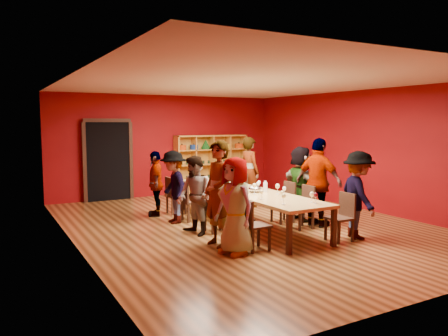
{
  "coord_description": "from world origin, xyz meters",
  "views": [
    {
      "loc": [
        -4.86,
        -7.83,
        2.18
      ],
      "look_at": [
        -0.04,
        0.86,
        1.15
      ],
      "focal_mm": 35.0,
      "sensor_mm": 36.0,
      "label": 1
    }
  ],
  "objects_px": {
    "tasting_table": "(245,193)",
    "wine_bottle": "(220,176)",
    "shelving_unit": "(211,161)",
    "chair_person_left_1": "(236,216)",
    "person_left_0": "(235,206)",
    "chair_person_left_3": "(189,199)",
    "chair_person_right_0": "(343,214)",
    "person_right_1": "(319,182)",
    "person_left_3": "(174,187)",
    "chair_person_right_1": "(304,205)",
    "chair_person_left_2": "(213,208)",
    "person_right_0": "(358,195)",
    "person_left_4": "(156,183)",
    "chair_person_left_4": "(173,193)",
    "spittoon_bowl": "(255,189)",
    "person_left_2": "(195,196)",
    "person_right_4": "(250,172)",
    "person_left_1": "(218,194)",
    "chair_person_right_2": "(286,200)",
    "chair_person_right_4": "(240,188)",
    "person_right_2": "(301,183)",
    "chair_person_left_0": "(252,222)"
  },
  "relations": [
    {
      "from": "person_left_0",
      "to": "chair_person_right_1",
      "type": "xyz_separation_m",
      "value": [
        2.15,
        0.83,
        -0.32
      ]
    },
    {
      "from": "person_left_0",
      "to": "chair_person_left_3",
      "type": "distance_m",
      "value": 2.63
    },
    {
      "from": "chair_person_right_0",
      "to": "person_right_0",
      "type": "distance_m",
      "value": 0.51
    },
    {
      "from": "spittoon_bowl",
      "to": "chair_person_left_4",
      "type": "bearing_deg",
      "value": 114.19
    },
    {
      "from": "person_right_1",
      "to": "chair_person_right_1",
      "type": "bearing_deg",
      "value": 75.42
    },
    {
      "from": "chair_person_left_3",
      "to": "chair_person_left_4",
      "type": "relative_size",
      "value": 1.0
    },
    {
      "from": "chair_person_left_3",
      "to": "person_right_0",
      "type": "distance_m",
      "value": 3.62
    },
    {
      "from": "shelving_unit",
      "to": "chair_person_left_1",
      "type": "relative_size",
      "value": 2.7
    },
    {
      "from": "chair_person_left_1",
      "to": "chair_person_left_3",
      "type": "xyz_separation_m",
      "value": [
        0.0,
        2.04,
        0.0
      ]
    },
    {
      "from": "chair_person_left_2",
      "to": "person_right_4",
      "type": "distance_m",
      "value": 2.94
    },
    {
      "from": "person_right_0",
      "to": "chair_person_right_1",
      "type": "bearing_deg",
      "value": 39.59
    },
    {
      "from": "chair_person_left_0",
      "to": "person_right_4",
      "type": "bearing_deg",
      "value": 58.16
    },
    {
      "from": "shelving_unit",
      "to": "chair_person_right_4",
      "type": "bearing_deg",
      "value": -100.7
    },
    {
      "from": "chair_person_left_3",
      "to": "chair_person_right_4",
      "type": "height_order",
      "value": "same"
    },
    {
      "from": "chair_person_left_2",
      "to": "person_right_0",
      "type": "height_order",
      "value": "person_right_0"
    },
    {
      "from": "wine_bottle",
      "to": "chair_person_right_0",
      "type": "bearing_deg",
      "value": -79.25
    },
    {
      "from": "person_left_2",
      "to": "chair_person_left_4",
      "type": "height_order",
      "value": "person_left_2"
    },
    {
      "from": "person_right_1",
      "to": "chair_person_left_3",
      "type": "bearing_deg",
      "value": 36.79
    },
    {
      "from": "tasting_table",
      "to": "wine_bottle",
      "type": "bearing_deg",
      "value": 81.49
    },
    {
      "from": "person_left_0",
      "to": "chair_person_left_4",
      "type": "relative_size",
      "value": 1.82
    },
    {
      "from": "person_left_2",
      "to": "chair_person_left_4",
      "type": "xyz_separation_m",
      "value": [
        0.39,
        2.06,
        -0.28
      ]
    },
    {
      "from": "chair_person_right_1",
      "to": "person_left_4",
      "type": "bearing_deg",
      "value": 130.27
    },
    {
      "from": "chair_person_left_3",
      "to": "chair_person_right_0",
      "type": "distance_m",
      "value": 3.39
    },
    {
      "from": "person_left_2",
      "to": "person_right_0",
      "type": "distance_m",
      "value": 3.11
    },
    {
      "from": "person_right_1",
      "to": "wine_bottle",
      "type": "bearing_deg",
      "value": 8.66
    },
    {
      "from": "shelving_unit",
      "to": "chair_person_left_2",
      "type": "distance_m",
      "value": 5.13
    },
    {
      "from": "chair_person_left_2",
      "to": "spittoon_bowl",
      "type": "xyz_separation_m",
      "value": [
        0.95,
        -0.06,
        0.32
      ]
    },
    {
      "from": "chair_person_left_1",
      "to": "person_left_3",
      "type": "distance_m",
      "value": 2.1
    },
    {
      "from": "chair_person_right_0",
      "to": "person_right_1",
      "type": "bearing_deg",
      "value": 71.2
    },
    {
      "from": "person_left_4",
      "to": "person_left_1",
      "type": "bearing_deg",
      "value": 20.58
    },
    {
      "from": "person_left_1",
      "to": "person_left_3",
      "type": "distance_m",
      "value": 2.05
    },
    {
      "from": "chair_person_left_1",
      "to": "chair_person_left_2",
      "type": "bearing_deg",
      "value": 90.0
    },
    {
      "from": "chair_person_left_3",
      "to": "person_right_4",
      "type": "bearing_deg",
      "value": 21.52
    },
    {
      "from": "chair_person_left_0",
      "to": "person_right_4",
      "type": "distance_m",
      "value": 4.05
    },
    {
      "from": "person_right_1",
      "to": "chair_person_right_2",
      "type": "distance_m",
      "value": 0.86
    },
    {
      "from": "person_left_1",
      "to": "chair_person_right_4",
      "type": "height_order",
      "value": "person_left_1"
    },
    {
      "from": "chair_person_left_3",
      "to": "chair_person_right_0",
      "type": "height_order",
      "value": "same"
    },
    {
      "from": "person_left_4",
      "to": "person_right_0",
      "type": "height_order",
      "value": "person_right_0"
    },
    {
      "from": "person_left_2",
      "to": "person_right_4",
      "type": "relative_size",
      "value": 0.86
    },
    {
      "from": "person_right_1",
      "to": "spittoon_bowl",
      "type": "distance_m",
      "value": 1.36
    },
    {
      "from": "person_right_2",
      "to": "wine_bottle",
      "type": "relative_size",
      "value": 5.0
    },
    {
      "from": "person_left_2",
      "to": "chair_person_left_4",
      "type": "bearing_deg",
      "value": 163.04
    },
    {
      "from": "chair_person_left_2",
      "to": "tasting_table",
      "type": "bearing_deg",
      "value": 14.92
    },
    {
      "from": "chair_person_right_2",
      "to": "spittoon_bowl",
      "type": "height_order",
      "value": "spittoon_bowl"
    },
    {
      "from": "person_left_0",
      "to": "person_right_2",
      "type": "height_order",
      "value": "person_right_2"
    },
    {
      "from": "wine_bottle",
      "to": "chair_person_left_4",
      "type": "bearing_deg",
      "value": 168.78
    },
    {
      "from": "shelving_unit",
      "to": "person_left_2",
      "type": "relative_size",
      "value": 1.55
    },
    {
      "from": "shelving_unit",
      "to": "person_left_1",
      "type": "bearing_deg",
      "value": -116.05
    },
    {
      "from": "chair_person_right_1",
      "to": "chair_person_right_4",
      "type": "bearing_deg",
      "value": 90.0
    },
    {
      "from": "chair_person_left_3",
      "to": "chair_person_right_2",
      "type": "xyz_separation_m",
      "value": [
        1.82,
        -1.12,
        0.0
      ]
    }
  ]
}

